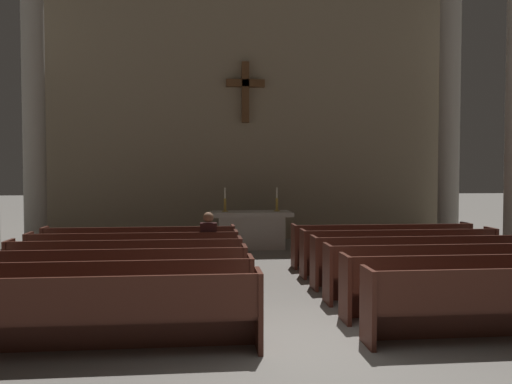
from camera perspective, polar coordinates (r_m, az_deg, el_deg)
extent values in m
plane|color=gray|center=(6.80, 6.05, -15.94)|extent=(80.00, 80.00, 0.00)
cube|color=#4C2319|center=(6.67, -17.06, -12.59)|extent=(3.84, 0.40, 0.05)
cube|color=#4C2319|center=(6.39, -17.49, -10.72)|extent=(3.84, 0.05, 0.50)
cube|color=#4C2319|center=(6.90, -16.74, -14.02)|extent=(3.84, 0.04, 0.40)
cube|color=#4C2319|center=(6.54, 0.28, -12.31)|extent=(0.06, 0.50, 0.95)
cube|color=#4C2319|center=(7.66, -15.52, -10.61)|extent=(3.84, 0.40, 0.05)
cube|color=#4C2319|center=(7.39, -15.84, -8.92)|extent=(3.84, 0.05, 0.50)
cube|color=#4C2319|center=(7.89, -15.27, -11.91)|extent=(3.84, 0.04, 0.40)
cube|color=#4C2319|center=(7.55, -0.57, -10.32)|extent=(0.06, 0.50, 0.95)
cube|color=#4C2319|center=(8.67, -14.34, -9.08)|extent=(3.84, 0.40, 0.05)
cube|color=#4C2319|center=(8.40, -14.59, -7.54)|extent=(3.84, 0.05, 0.50)
cube|color=#4C2319|center=(8.89, -14.15, -10.27)|extent=(3.84, 0.04, 0.40)
cube|color=#4C2319|center=(8.57, -1.21, -8.79)|extent=(0.06, 0.50, 0.95)
cube|color=#4C2319|center=(9.68, -13.42, -7.86)|extent=(3.84, 0.40, 0.05)
cube|color=#4C2319|center=(9.41, -13.62, -6.46)|extent=(3.84, 0.05, 0.50)
cube|color=#4C2319|center=(9.90, -13.27, -8.96)|extent=(3.84, 0.04, 0.40)
cube|color=#4C2319|center=(9.59, -1.71, -7.59)|extent=(0.06, 0.50, 0.95)
cube|color=#4C2319|center=(10.09, -24.56, -7.30)|extent=(0.06, 0.50, 0.95)
cube|color=#4C2319|center=(10.70, -12.67, -6.88)|extent=(3.84, 0.40, 0.05)
cube|color=#4C2319|center=(10.43, -12.84, -5.58)|extent=(3.84, 0.05, 0.50)
cube|color=#4C2319|center=(10.91, -12.55, -7.89)|extent=(3.84, 0.04, 0.40)
cube|color=#4C2319|center=(10.61, -2.12, -6.62)|extent=(0.06, 0.50, 0.95)
cube|color=#4C2319|center=(11.07, -22.81, -6.43)|extent=(0.06, 0.50, 0.95)
cube|color=#4C2319|center=(11.72, -12.06, -6.06)|extent=(3.84, 0.40, 0.05)
cube|color=#4C2319|center=(11.46, -12.20, -4.87)|extent=(3.84, 0.05, 0.50)
cube|color=#4C2319|center=(11.93, -11.96, -7.01)|extent=(3.84, 0.04, 0.40)
cube|color=#4C2319|center=(11.64, -2.45, -5.82)|extent=(0.06, 0.50, 0.95)
cube|color=#4C2319|center=(12.06, -21.36, -5.70)|extent=(0.06, 0.50, 0.95)
cube|color=#4C2319|center=(7.84, 25.24, -12.13)|extent=(3.84, 0.04, 0.40)
cube|color=#4C2319|center=(6.81, 11.69, -11.78)|extent=(0.06, 0.50, 0.95)
cube|color=#4C2319|center=(8.52, 22.24, -9.37)|extent=(3.84, 0.40, 0.05)
cube|color=#4C2319|center=(8.28, 23.01, -7.80)|extent=(3.84, 0.05, 0.50)
cube|color=#4C2319|center=(8.72, 21.65, -10.60)|extent=(3.84, 0.04, 0.40)
cube|color=#4C2319|center=(7.78, 9.35, -9.97)|extent=(0.06, 0.50, 0.95)
cube|color=#4C2319|center=(9.44, 19.24, -8.20)|extent=(3.84, 0.40, 0.05)
cube|color=#4C2319|center=(9.19, 19.86, -6.75)|extent=(3.84, 0.05, 0.50)
cube|color=#4C2319|center=(9.64, 18.76, -9.33)|extent=(3.84, 0.04, 0.40)
cube|color=#4C2319|center=(8.77, 7.56, -8.55)|extent=(0.06, 0.50, 0.95)
cube|color=#4C2319|center=(10.37, 16.78, -7.21)|extent=(3.84, 0.40, 0.05)
cube|color=#4C2319|center=(10.13, 17.29, -5.88)|extent=(3.84, 0.05, 0.50)
cube|color=#4C2319|center=(10.58, 16.39, -8.26)|extent=(3.84, 0.04, 0.40)
cube|color=#4C2319|center=(9.77, 6.13, -7.42)|extent=(0.06, 0.50, 0.95)
cube|color=#4C2319|center=(11.33, 14.75, -6.38)|extent=(3.84, 0.40, 0.05)
cube|color=#4C2319|center=(11.08, 15.17, -5.14)|extent=(3.84, 0.05, 0.50)
cube|color=#4C2319|center=(11.53, 14.42, -7.36)|extent=(3.84, 0.04, 0.40)
cube|color=#4C2319|center=(10.78, 4.98, -6.49)|extent=(0.06, 0.50, 0.95)
cube|color=#4C2319|center=(12.12, 23.48, -5.69)|extent=(0.06, 0.50, 0.95)
cube|color=#4C2319|center=(12.30, 13.04, -5.67)|extent=(3.84, 0.40, 0.05)
cube|color=#4C2319|center=(12.05, 13.40, -4.52)|extent=(3.84, 0.05, 0.50)
cube|color=#4C2319|center=(12.50, 12.76, -6.58)|extent=(3.84, 0.04, 0.40)
cube|color=#4C2319|center=(11.79, 4.03, -5.72)|extent=(0.06, 0.50, 0.95)
cube|color=#4C2319|center=(13.03, 21.23, -5.10)|extent=(0.06, 0.50, 0.95)
cube|color=#ADA89E|center=(15.61, -22.14, -5.29)|extent=(0.81, 0.81, 0.20)
cylinder|color=#ADA89E|center=(15.55, -22.35, 7.87)|extent=(0.58, 0.58, 7.34)
cube|color=#ADA89E|center=(16.56, 19.51, -4.82)|extent=(0.81, 0.81, 0.20)
cylinder|color=#ADA89E|center=(16.50, 19.69, 7.58)|extent=(0.58, 0.58, 7.34)
cube|color=#BCB7AD|center=(14.61, -0.52, -4.28)|extent=(1.76, 0.72, 0.88)
cube|color=#BCB7AD|center=(14.56, -0.52, -2.33)|extent=(2.20, 0.90, 0.12)
cube|color=silver|center=(14.56, -0.52, -2.07)|extent=(2.09, 0.86, 0.01)
cylinder|color=#B79338|center=(14.51, -3.28, -2.02)|extent=(0.16, 0.16, 0.02)
cylinder|color=#B79338|center=(14.49, -3.28, -1.38)|extent=(0.07, 0.07, 0.35)
cylinder|color=silver|center=(14.48, -3.29, -0.11)|extent=(0.04, 0.04, 0.29)
cylinder|color=#B79338|center=(14.63, 2.21, -1.98)|extent=(0.16, 0.16, 0.02)
cylinder|color=#B79338|center=(14.62, 2.21, -1.34)|extent=(0.07, 0.07, 0.35)
cylinder|color=silver|center=(14.61, 2.21, -0.08)|extent=(0.04, 0.04, 0.29)
cube|color=gray|center=(16.71, -1.20, 8.96)|extent=(12.35, 0.25, 8.10)
cube|color=brown|center=(16.53, -1.13, 10.44)|extent=(0.22, 0.22, 1.81)
cube|color=brown|center=(16.57, -1.13, 11.37)|extent=(1.16, 0.22, 0.22)
cube|color=#26262B|center=(10.83, -5.03, -7.79)|extent=(0.24, 0.14, 0.45)
cube|color=#26262B|center=(10.66, -5.03, -6.40)|extent=(0.28, 0.36, 0.12)
cube|color=#381919|center=(10.48, -5.02, -4.73)|extent=(0.32, 0.20, 0.54)
sphere|color=#9E7051|center=(10.44, -5.03, -2.66)|extent=(0.20, 0.20, 0.20)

